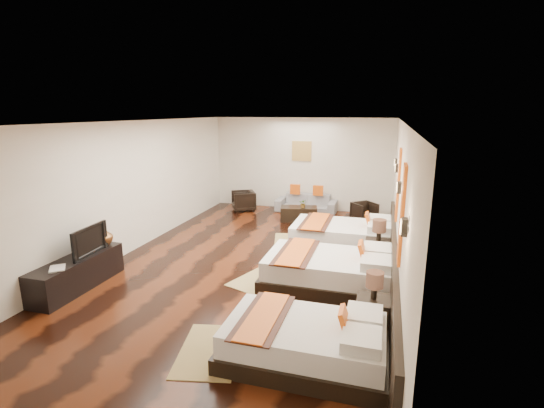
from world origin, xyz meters
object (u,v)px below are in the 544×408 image
(tv, at_px, (86,240))
(figurine, at_px, (103,236))
(bed_mid, at_px, (331,271))
(sofa, at_px, (306,203))
(armchair_right, at_px, (364,212))
(tv_console, at_px, (78,273))
(table_plant, at_px, (303,203))
(bed_near, at_px, (306,341))
(bed_far, at_px, (344,236))
(nightstand_b, at_px, (378,251))
(coffee_table, at_px, (299,214))
(nightstand_a, at_px, (373,311))
(armchair_left, at_px, (243,201))
(book, at_px, (49,270))

(tv, distance_m, figurine, 0.51)
(bed_mid, height_order, sofa, bed_mid)
(bed_mid, distance_m, armchair_right, 4.46)
(tv_console, xyz_separation_m, table_plant, (2.88, 5.18, 0.25))
(bed_mid, xyz_separation_m, sofa, (-1.45, 5.03, -0.03))
(bed_near, relative_size, table_plant, 8.13)
(bed_far, xyz_separation_m, tv, (-4.15, -3.07, 0.51))
(nightstand_b, xyz_separation_m, coffee_table, (-2.20, 2.85, -0.14))
(tv, bearing_deg, nightstand_a, -96.10)
(tv, relative_size, coffee_table, 0.89)
(bed_mid, bearing_deg, armchair_left, 125.74)
(armchair_left, bearing_deg, bed_far, 21.92)
(bed_far, bearing_deg, coffee_table, 126.53)
(figurine, height_order, coffee_table, figurine)
(coffee_table, bearing_deg, tv, -118.19)
(armchair_left, xyz_separation_m, coffee_table, (1.88, -0.66, -0.11))
(armchair_right, relative_size, table_plant, 2.39)
(bed_near, bearing_deg, bed_far, 89.95)
(sofa, bearing_deg, tv_console, -112.86)
(nightstand_a, bearing_deg, figurine, 171.77)
(bed_near, bearing_deg, nightstand_a, 50.32)
(bed_near, distance_m, bed_mid, 2.18)
(nightstand_a, xyz_separation_m, sofa, (-2.20, 6.30, -0.05))
(book, xyz_separation_m, sofa, (2.75, 6.86, -0.30))
(nightstand_b, height_order, table_plant, nightstand_b)
(bed_far, distance_m, tv, 5.19)
(bed_near, bearing_deg, table_plant, 102.16)
(armchair_right, bearing_deg, coffee_table, 154.85)
(sofa, bearing_deg, table_plant, -82.28)
(book, height_order, table_plant, table_plant)
(sofa, bearing_deg, nightstand_a, -70.04)
(sofa, distance_m, coffee_table, 1.05)
(coffee_table, height_order, table_plant, table_plant)
(bed_near, bearing_deg, book, 175.32)
(bed_near, distance_m, nightstand_a, 1.18)
(bed_mid, xyz_separation_m, armchair_right, (0.30, 4.45, -0.03))
(bed_mid, relative_size, figurine, 6.36)
(nightstand_a, xyz_separation_m, book, (-4.95, -0.56, 0.25))
(nightstand_b, bearing_deg, armchair_right, 97.61)
(armchair_right, xyz_separation_m, table_plant, (-1.62, -0.54, 0.26))
(nightstand_b, height_order, book, nightstand_b)
(nightstand_b, distance_m, coffee_table, 3.60)
(figurine, distance_m, table_plant, 5.32)
(bed_mid, height_order, tv_console, bed_mid)
(tv, xyz_separation_m, coffee_table, (2.70, 5.03, -0.61))
(tv_console, relative_size, figurine, 5.03)
(armchair_left, bearing_deg, tv_console, -38.31)
(bed_mid, bearing_deg, coffee_table, 110.06)
(nightstand_a, height_order, armchair_right, nightstand_a)
(tv_console, distance_m, figurine, 0.84)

